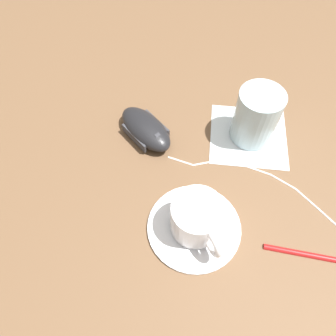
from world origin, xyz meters
name	(u,v)px	position (x,y,z in m)	size (l,w,h in m)	color
ground_plane	(218,187)	(0.00, 0.00, 0.00)	(3.00, 3.00, 0.00)	brown
saucer	(194,227)	(0.04, 0.07, 0.00)	(0.14, 0.14, 0.01)	white
coffee_cup	(197,219)	(0.04, 0.07, 0.04)	(0.08, 0.10, 0.06)	white
computer_mouse	(146,129)	(0.12, -0.11, 0.02)	(0.12, 0.13, 0.04)	black
mouse_cable	(265,186)	(-0.08, 0.00, 0.00)	(0.27, 0.19, 0.00)	white
napkin_under_glass	(248,136)	(-0.07, -0.10, 0.00)	(0.14, 0.14, 0.00)	white
drinking_glass	(256,116)	(-0.07, -0.11, 0.05)	(0.08, 0.08, 0.10)	silver
pen	(314,255)	(-0.13, 0.12, 0.00)	(0.14, 0.04, 0.01)	#B21919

